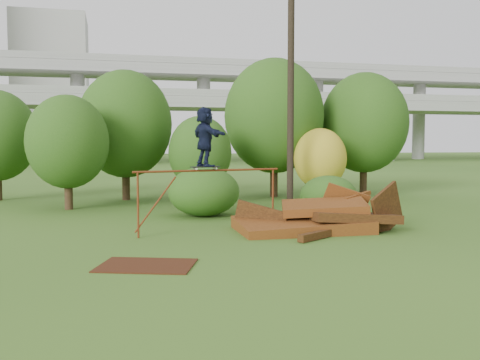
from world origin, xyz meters
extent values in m
plane|color=#2D5116|center=(0.00, 0.00, 0.00)|extent=(240.00, 240.00, 0.00)
cube|color=#4F260E|center=(1.15, 2.03, 0.18)|extent=(3.97, 2.47, 0.65)
cube|color=black|center=(2.65, 1.73, 0.42)|extent=(2.75, 1.85, 0.52)
cube|color=#4F260E|center=(1.95, 2.23, 0.70)|extent=(2.97, 2.38, 0.54)
cube|color=black|center=(3.75, 1.53, 0.65)|extent=(1.58, 0.99, 1.73)
cube|color=#4F260E|center=(2.95, 3.03, 0.55)|extent=(1.69, 0.83, 1.71)
cube|color=black|center=(-0.05, 2.43, 0.35)|extent=(1.51, 1.15, 1.15)
cube|color=black|center=(1.45, 0.83, 0.12)|extent=(2.18, 1.58, 0.20)
cube|color=#4F260E|center=(3.35, 2.73, 0.95)|extent=(1.17, 0.65, 0.30)
cylinder|color=#63270F|center=(-3.78, 1.96, 0.94)|extent=(0.06, 0.06, 1.87)
cylinder|color=#63270F|center=(0.46, 2.81, 0.94)|extent=(0.06, 0.06, 1.87)
cylinder|color=#63270F|center=(-1.66, 2.38, 1.87)|extent=(4.55, 0.97, 0.06)
cube|color=black|center=(-1.78, 2.36, 1.98)|extent=(0.91, 0.40, 0.03)
cylinder|color=silver|center=(-2.07, 2.20, 1.94)|extent=(0.07, 0.04, 0.06)
cylinder|color=silver|center=(-2.10, 2.39, 1.94)|extent=(0.07, 0.04, 0.06)
cylinder|color=silver|center=(-1.45, 2.33, 1.94)|extent=(0.07, 0.04, 0.06)
cylinder|color=silver|center=(-1.49, 2.52, 1.94)|extent=(0.07, 0.04, 0.06)
imported|color=black|center=(-1.78, 2.36, 2.88)|extent=(1.01, 1.72, 1.76)
cube|color=#391A0C|center=(-3.78, -1.59, 0.01)|extent=(2.41, 2.04, 0.03)
cylinder|color=black|center=(-6.20, 9.22, 0.76)|extent=(0.33, 0.33, 1.51)
ellipsoid|color=#1B4512|center=(-6.20, 9.22, 2.74)|extent=(3.28, 3.28, 3.77)
cylinder|color=black|center=(-3.84, 12.39, 0.97)|extent=(0.37, 0.37, 1.93)
ellipsoid|color=#1B4512|center=(-3.84, 12.39, 3.58)|extent=(4.38, 4.38, 5.04)
cylinder|color=black|center=(-0.76, 9.56, 0.63)|extent=(0.31, 0.31, 1.26)
ellipsoid|color=#1B4512|center=(-0.76, 9.56, 2.28)|extent=(2.74, 2.74, 3.15)
cylinder|color=black|center=(3.41, 12.23, 1.08)|extent=(0.39, 0.39, 2.17)
ellipsoid|color=#1B4512|center=(3.41, 12.23, 4.03)|extent=(4.95, 4.95, 5.70)
cylinder|color=black|center=(4.89, 9.81, 0.53)|extent=(0.29, 0.29, 1.05)
ellipsoid|color=#A58C19|center=(4.89, 9.81, 1.97)|extent=(2.44, 2.44, 2.81)
cylinder|color=black|center=(8.26, 12.18, 1.02)|extent=(0.38, 0.38, 2.05)
ellipsoid|color=#1B4512|center=(8.26, 12.18, 3.73)|extent=(4.50, 4.50, 5.17)
ellipsoid|color=#1B4512|center=(-1.21, 5.98, 0.91)|extent=(2.63, 2.43, 1.82)
ellipsoid|color=#1B4512|center=(3.25, 4.93, 0.75)|extent=(2.12, 1.95, 1.50)
cylinder|color=black|center=(2.89, 8.21, 4.81)|extent=(0.28, 0.28, 9.62)
cube|color=gray|center=(0.00, 60.00, 8.00)|extent=(160.00, 9.00, 1.40)
cube|color=gray|center=(0.00, 66.00, 13.00)|extent=(160.00, 9.00, 1.40)
cylinder|color=gray|center=(-18.00, 60.00, 4.00)|extent=(2.20, 2.20, 8.00)
cylinder|color=gray|center=(0.00, 60.00, 4.00)|extent=(2.20, 2.20, 8.00)
cylinder|color=gray|center=(18.00, 60.00, 4.00)|extent=(2.20, 2.20, 8.00)
cube|color=#9E9E99|center=(-16.00, 102.00, 14.00)|extent=(14.00, 14.00, 28.00)
camera|label=1|loc=(-4.48, -13.30, 2.70)|focal=40.00mm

